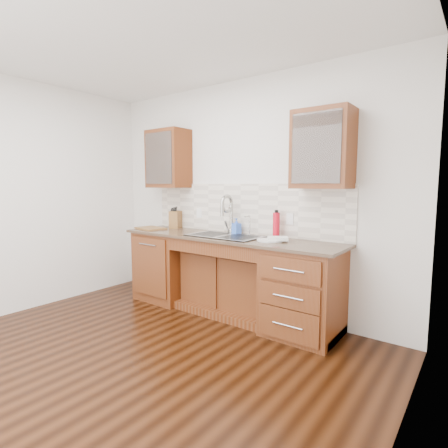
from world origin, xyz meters
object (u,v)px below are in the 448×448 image
Objects in this scene: plate at (270,240)px; knife_block at (176,219)px; water_bottle at (276,225)px; soap_bottle at (236,226)px; cutting_board at (151,228)px.

knife_block reaches higher than plate.
water_bottle reaches higher than knife_block.
water_bottle reaches higher than soap_bottle.
soap_bottle is 0.60m from plate.
water_bottle is 1.22× the size of knife_block.
plate is at bearing 2.18° from cutting_board.
water_bottle reaches higher than plate.
plate is at bearing -78.33° from water_bottle.
plate is 0.70× the size of cutting_board.
soap_bottle is 1.01m from knife_block.
soap_bottle is 0.69× the size of plate.
water_bottle is 1.74m from cutting_board.
soap_bottle is at bearing -22.61° from knife_block.
knife_block reaches higher than soap_bottle.
knife_block is (-1.01, 0.02, 0.02)m from soap_bottle.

